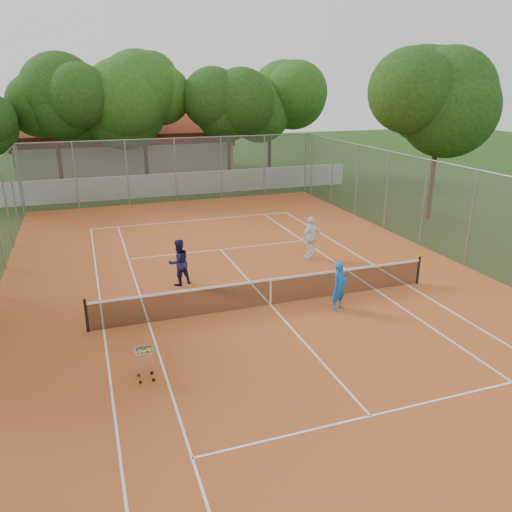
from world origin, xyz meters
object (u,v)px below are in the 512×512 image
object	(u,v)px
clubhouse	(125,147)
player_near	(339,286)
player_far_right	(311,238)
player_far_left	(179,262)
ball_hopper	(145,363)
tennis_net	(271,292)

from	to	relation	value
clubhouse	player_near	xyz separation A→B (m)	(4.02, -30.07, -1.34)
clubhouse	player_far_right	world-z (taller)	clubhouse
player_far_left	ball_hopper	world-z (taller)	player_far_left
tennis_net	ball_hopper	xyz separation A→B (m)	(-4.61, -3.20, -0.02)
tennis_net	ball_hopper	distance (m)	5.62
tennis_net	player_far_left	xyz separation A→B (m)	(-2.56, 2.87, 0.39)
tennis_net	player_far_right	xyz separation A→B (m)	(3.37, 3.99, 0.44)
player_far_left	clubhouse	bearing A→B (deg)	-110.78
clubhouse	ball_hopper	distance (m)	32.36
clubhouse	player_near	size ratio (longest dim) A/B	9.79
clubhouse	player_far_right	distance (m)	25.61
player_far_left	ball_hopper	bearing A→B (deg)	51.82
player_near	ball_hopper	distance (m)	6.97
player_far_right	ball_hopper	world-z (taller)	player_far_right
clubhouse	ball_hopper	xyz separation A→B (m)	(-2.61, -32.20, -1.71)
tennis_net	player_near	size ratio (longest dim) A/B	7.09
player_far_left	player_far_right	bearing A→B (deg)	171.18
player_far_left	ball_hopper	size ratio (longest dim) A/B	1.89
tennis_net	player_far_left	bearing A→B (deg)	131.82
clubhouse	player_far_left	distance (m)	26.17
clubhouse	player_near	bearing A→B (deg)	-82.39
player_far_left	player_far_right	distance (m)	6.04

